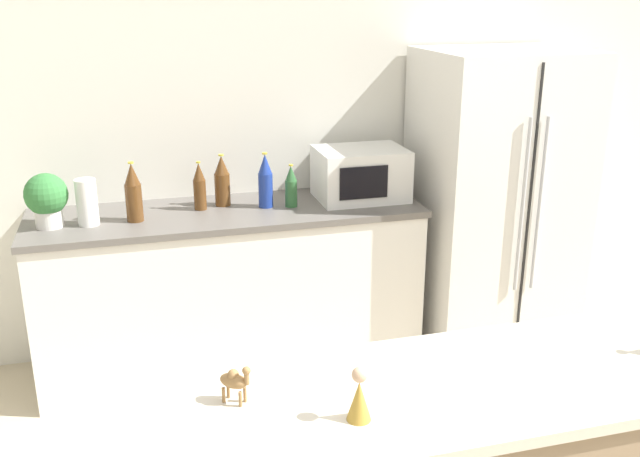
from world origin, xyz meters
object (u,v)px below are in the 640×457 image
wise_man_figurine_blue (359,397)px  refrigerator (494,201)px  back_bottle_4 (200,187)px  microwave (361,174)px  back_bottle_1 (222,181)px  camel_figurine (235,380)px  potted_plant (46,198)px  paper_towel_roll (87,202)px  back_bottle_2 (265,181)px  back_bottle_0 (133,193)px  back_bottle_3 (291,187)px

wise_man_figurine_blue → refrigerator: bearing=53.4°
back_bottle_4 → microwave: bearing=-1.9°
refrigerator → back_bottle_1: 1.55m
microwave → camel_figurine: (-1.00, -1.93, -0.02)m
refrigerator → potted_plant: bearing=179.3°
paper_towel_roll → back_bottle_2: bearing=4.2°
back_bottle_0 → back_bottle_4: size_ratio=1.18×
back_bottle_1 → back_bottle_4: 0.13m
refrigerator → back_bottle_3: refrigerator is taller
potted_plant → back_bottle_4: bearing=7.4°
refrigerator → potted_plant: size_ratio=6.33×
camel_figurine → back_bottle_3: bearing=72.5°
potted_plant → back_bottle_2: back_bottle_2 is taller
refrigerator → paper_towel_roll: size_ratio=7.34×
microwave → wise_man_figurine_blue: (-0.70, -2.09, -0.02)m
back_bottle_2 → potted_plant: bearing=-177.4°
back_bottle_0 → back_bottle_3: size_ratio=1.32×
back_bottle_3 → back_bottle_4: bearing=170.8°
potted_plant → wise_man_figurine_blue: potted_plant is taller
paper_towel_roll → back_bottle_2: 0.90m
paper_towel_roll → microwave: 1.44m
back_bottle_0 → back_bottle_3: bearing=2.4°
paper_towel_roll → back_bottle_4: 0.57m
paper_towel_roll → back_bottle_1: (0.68, 0.16, 0.02)m
back_bottle_1 → back_bottle_2: (0.22, -0.09, 0.01)m
back_bottle_1 → back_bottle_2: size_ratio=0.95×
back_bottle_3 → refrigerator: bearing=-2.5°
back_bottle_1 → potted_plant: bearing=-170.9°
back_bottle_1 → camel_figurine: back_bottle_1 is taller
back_bottle_4 → camel_figurine: (-0.12, -1.96, -0.00)m
back_bottle_3 → potted_plant: bearing=-179.1°
potted_plant → back_bottle_1: 0.88m
back_bottle_1 → wise_man_figurine_blue: 2.17m
paper_towel_roll → back_bottle_0: back_bottle_0 is taller
back_bottle_1 → back_bottle_3: 0.37m
back_bottle_3 → wise_man_figurine_blue: 2.07m
paper_towel_roll → back_bottle_3: (1.03, 0.04, -0.01)m
refrigerator → back_bottle_0: 2.00m
potted_plant → back_bottle_0: 0.41m
back_bottle_1 → camel_figurine: (-0.25, -2.00, -0.01)m
back_bottle_1 → camel_figurine: bearing=-97.0°
back_bottle_0 → wise_man_figurine_blue: back_bottle_0 is taller
back_bottle_0 → microwave: bearing=3.8°
back_bottle_3 → camel_figurine: (-0.59, -1.88, 0.01)m
potted_plant → back_bottle_4: 0.75m
potted_plant → back_bottle_1: bearing=9.1°
potted_plant → back_bottle_2: bearing=2.6°
back_bottle_0 → wise_man_figurine_blue: (0.51, -2.01, -0.03)m
back_bottle_4 → potted_plant: bearing=-172.6°
back_bottle_1 → back_bottle_2: bearing=-22.5°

